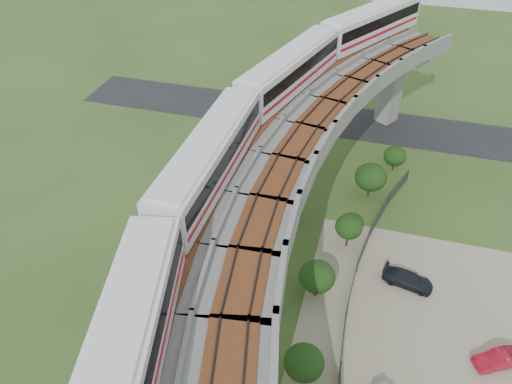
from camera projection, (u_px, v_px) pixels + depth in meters
ground at (240, 294)px, 40.18m from camera, size 160.00×160.00×0.00m
dirt_lot at (419, 356)px, 35.64m from camera, size 18.00×26.00×0.04m
asphalt_road at (311, 117)px, 62.94m from camera, size 60.00×8.00×0.03m
viaduct at (292, 218)px, 33.79m from camera, size 19.58×73.98×11.40m
metro_train at (276, 117)px, 38.11m from camera, size 14.41×60.83×3.64m
fence at (363, 315)px, 37.62m from camera, size 3.87×38.73×1.50m
tree_0 at (395, 156)px, 52.80m from camera, size 2.38×2.38×2.78m
tree_1 at (371, 177)px, 48.85m from camera, size 3.15×3.15×3.67m
tree_2 at (349, 227)px, 43.19m from camera, size 2.41×2.41×3.29m
tree_3 at (317, 277)px, 38.72m from camera, size 2.87×2.87×3.44m
tree_4 at (304, 363)px, 33.04m from camera, size 2.73×2.73×3.13m
car_red at (499, 359)px, 34.77m from camera, size 3.74×2.79×1.18m
car_dark at (408, 279)px, 40.61m from camera, size 4.31×2.43×1.18m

